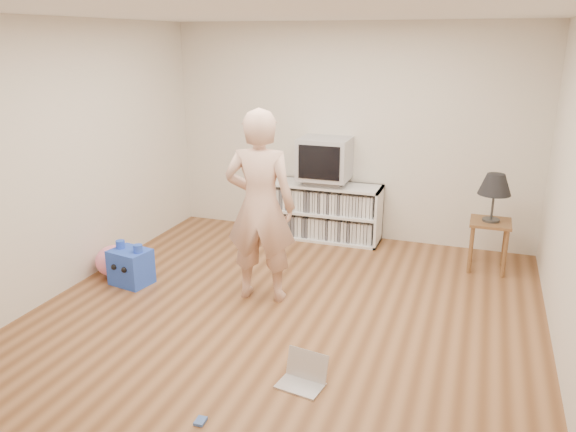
% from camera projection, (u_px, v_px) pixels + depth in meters
% --- Properties ---
extents(ground, '(4.50, 4.50, 0.00)m').
position_uv_depth(ground, '(288.00, 311.00, 5.19)').
color(ground, brown).
rests_on(ground, ground).
extents(walls, '(4.52, 4.52, 2.60)m').
position_uv_depth(walls, '(288.00, 174.00, 4.79)').
color(walls, silver).
rests_on(walls, ground).
extents(ceiling, '(4.50, 4.50, 0.01)m').
position_uv_depth(ceiling, '(288.00, 12.00, 4.39)').
color(ceiling, white).
rests_on(ceiling, walls).
extents(media_unit, '(1.40, 0.45, 0.70)m').
position_uv_depth(media_unit, '(324.00, 211.00, 6.98)').
color(media_unit, white).
rests_on(media_unit, ground).
extents(dvd_deck, '(0.45, 0.35, 0.07)m').
position_uv_depth(dvd_deck, '(325.00, 181.00, 6.85)').
color(dvd_deck, gray).
rests_on(dvd_deck, media_unit).
extents(crt_tv, '(0.60, 0.53, 0.50)m').
position_uv_depth(crt_tv, '(325.00, 158.00, 6.76)').
color(crt_tv, '#AAAAAF').
rests_on(crt_tv, dvd_deck).
extents(side_table, '(0.42, 0.42, 0.55)m').
position_uv_depth(side_table, '(489.00, 233.00, 6.00)').
color(side_table, brown).
rests_on(side_table, ground).
extents(table_lamp, '(0.34, 0.34, 0.52)m').
position_uv_depth(table_lamp, '(495.00, 185.00, 5.84)').
color(table_lamp, '#333333').
rests_on(table_lamp, side_table).
extents(person, '(0.72, 0.52, 1.83)m').
position_uv_depth(person, '(260.00, 207.00, 5.20)').
color(person, beige).
rests_on(person, ground).
extents(laptop, '(0.36, 0.31, 0.22)m').
position_uv_depth(laptop, '(304.00, 375.00, 4.09)').
color(laptop, silver).
rests_on(laptop, ground).
extents(playing_cards, '(0.07, 0.09, 0.02)m').
position_uv_depth(playing_cards, '(200.00, 421.00, 3.68)').
color(playing_cards, '#4366B5').
rests_on(playing_cards, ground).
extents(plush_blue, '(0.43, 0.38, 0.44)m').
position_uv_depth(plush_blue, '(131.00, 266.00, 5.71)').
color(plush_blue, blue).
rests_on(plush_blue, ground).
extents(plush_pink, '(0.43, 0.43, 0.33)m').
position_uv_depth(plush_pink, '(114.00, 261.00, 5.92)').
color(plush_pink, pink).
rests_on(plush_pink, ground).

